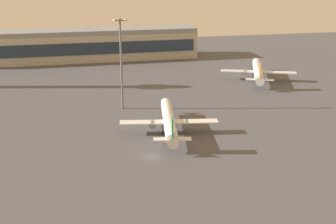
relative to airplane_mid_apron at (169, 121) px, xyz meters
The scene contains 5 objects.
ground_plane 18.41m from the airplane_mid_apron, 117.60° to the right, with size 416.00×416.00×0.00m, color #4C4C51.
terminal_building 122.84m from the airplane_mid_apron, 97.79° to the left, with size 121.35×22.40×16.40m.
airplane_mid_apron is the anchor object (origin of this frame).
airplane_terminal_side 76.80m from the airplane_mid_apron, 45.26° to the left, with size 31.57×39.99×10.79m.
apron_light_west 31.95m from the airplane_mid_apron, 110.03° to the left, with size 4.80×0.90×30.96m.
Camera 1 is at (-20.98, -100.72, 44.98)m, focal length 46.29 mm.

